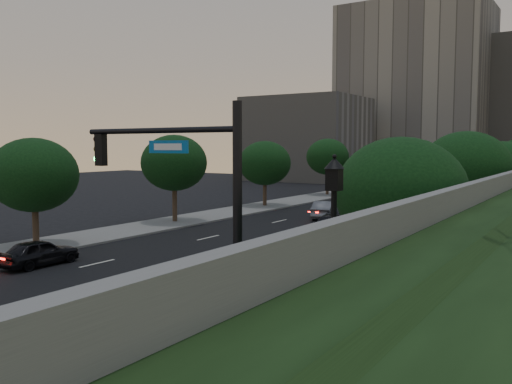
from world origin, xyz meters
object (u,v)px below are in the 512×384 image
Objects in this scene: pedestrian_a at (389,289)px; sedan_mid_left at (325,210)px; street_lamp at (333,250)px; sedan_far_left at (358,190)px; sedan_near_left at (39,252)px; sedan_near_right at (329,226)px; pedestrian_b at (424,268)px; traffic_signal_mast at (204,229)px; sedan_far_right at (456,208)px; pedestrian_c at (424,235)px.

sedan_mid_left is at bearing -71.79° from pedestrian_a.
sedan_far_left is (-16.42, 42.61, -1.83)m from street_lamp.
sedan_near_left is at bearing 64.36° from sedan_mid_left.
pedestrian_b is (9.12, -10.79, 0.38)m from sedan_near_right.
traffic_signal_mast is 30.11m from sedan_mid_left.
sedan_far_right is at bearing 124.18° from sedan_far_left.
street_lamp is at bearing 64.90° from traffic_signal_mast.
traffic_signal_mast is at bearing 160.25° from sedan_near_left.
sedan_near_left is 17.98m from pedestrian_b.
sedan_near_left is at bearing -7.56° from pedestrian_a.
pedestrian_b is at bearing -66.50° from sedan_far_right.
sedan_mid_left is 2.35× the size of pedestrian_c.
traffic_signal_mast reaches higher than sedan_near_left.
sedan_near_right is 14.13m from pedestrian_b.
sedan_far_right is at bearing 61.07° from sedan_near_right.
sedan_mid_left is 22.27m from pedestrian_b.
street_lamp is 6.40m from pedestrian_b.
sedan_far_right is at bearing -74.51° from pedestrian_b.
sedan_mid_left is 10.91m from sedan_far_right.
sedan_far_right is 2.64× the size of pedestrian_b.
sedan_near_right is 14.70m from sedan_far_right.
sedan_near_right is at bearing -70.42° from pedestrian_a.
sedan_near_left is at bearing 16.87° from pedestrian_c.
sedan_mid_left is at bearing -67.49° from pedestrian_c.
pedestrian_b is (17.55, -36.51, 0.24)m from sedan_far_left.
sedan_near_left is 0.84× the size of sedan_far_right.
traffic_signal_mast reaches higher than pedestrian_b.
sedan_far_right reaches higher than sedan_near_right.
sedan_near_right is at bearing 106.21° from traffic_signal_mast.
traffic_signal_mast is at bearing 63.47° from pedestrian_c.
sedan_mid_left reaches higher than sedan_near_right.
pedestrian_b is at bearing -163.64° from sedan_near_left.
street_lamp reaches higher than pedestrian_a.
sedan_far_left reaches higher than sedan_far_right.
sedan_far_right reaches higher than sedan_near_left.
pedestrian_a is 1.00× the size of pedestrian_b.
pedestrian_c reaches higher than sedan_near_right.
sedan_near_right is at bearing -95.74° from sedan_far_right.
sedan_near_right is (8.43, -25.72, -0.14)m from sedan_far_left.
street_lamp reaches higher than pedestrian_b.
pedestrian_c reaches higher than pedestrian_b.
pedestrian_a is (2.93, 6.39, -2.63)m from traffic_signal_mast.
traffic_signal_mast reaches higher than sedan_mid_left.
sedan_far_left is 27.07m from sedan_near_right.
street_lamp reaches higher than sedan_far_right.
pedestrian_c is at bearing 120.92° from sedan_mid_left.
sedan_near_left is 41.67m from sedan_far_left.
pedestrian_c is (15.08, 12.89, 0.41)m from sedan_near_left.
pedestrian_a is (17.45, -40.28, 0.24)m from sedan_far_left.
pedestrian_a reaches higher than sedan_mid_left.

